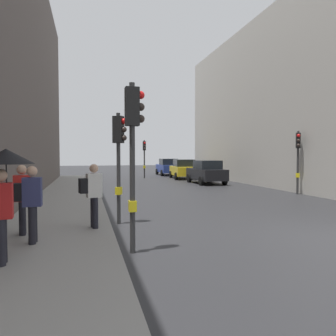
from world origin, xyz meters
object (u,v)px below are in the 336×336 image
Objects in this scene: car_yellow_taxi at (183,169)px; pedestrian_with_umbrella at (5,174)px; traffic_light_far_median at (144,152)px; traffic_light_near_left at (133,136)px; pedestrian_in_red_jacket at (22,196)px; pedestrian_with_grey_backpack at (30,200)px; traffic_light_near_right at (119,148)px; car_dark_suv at (206,172)px; car_blue_van at (168,167)px; pedestrian_with_black_backpack at (92,192)px; traffic_light_mid_street at (298,151)px.

pedestrian_with_umbrella reaches higher than car_yellow_taxi.
car_yellow_taxi is (3.32, -1.48, -1.56)m from traffic_light_far_median.
traffic_light_near_left reaches higher than pedestrian_in_red_jacket.
traffic_light_far_median reaches higher than pedestrian_with_grey_backpack.
pedestrian_in_red_jacket is at bearing -150.66° from traffic_light_near_right.
car_dark_suv is 10.63m from car_blue_van.
traffic_light_far_median is (4.24, 19.66, 0.02)m from traffic_light_near_right.
traffic_light_near_left is 22.71m from car_yellow_taxi.
pedestrian_with_black_backpack is 1.00× the size of pedestrian_in_red_jacket.
car_dark_suv is at bearing 58.83° from traffic_light_near_right.
traffic_light_near_left is 2.66m from pedestrian_with_umbrella.
car_dark_suv is 19.62m from pedestrian_with_umbrella.
traffic_light_near_right is 0.93× the size of traffic_light_near_left.
traffic_light_near_left is 3.43m from pedestrian_in_red_jacket.
car_dark_suv is 5.29m from car_yellow_taxi.
pedestrian_in_red_jacket is at bearing -107.93° from traffic_light_far_median.
traffic_light_mid_street is 1.97× the size of pedestrian_with_black_backpack.
pedestrian_with_black_backpack is (1.62, 2.68, -0.68)m from pedestrian_with_umbrella.
traffic_light_near_left is 1.76× the size of pedestrian_with_umbrella.
pedestrian_with_black_backpack is (-0.85, -1.11, -1.25)m from traffic_light_near_right.
traffic_light_near_right is 1.97× the size of pedestrian_with_black_backpack.
traffic_light_near_left is 0.89× the size of car_dark_suv.
pedestrian_with_black_backpack is 1.00× the size of pedestrian_with_grey_backpack.
pedestrian_with_grey_backpack is at bearing 81.31° from pedestrian_with_umbrella.
car_blue_van is 1.98× the size of pedestrian_with_umbrella.
traffic_light_near_right is at bearing -102.17° from traffic_light_far_median.
pedestrian_with_umbrella reaches higher than car_dark_suv.
traffic_light_near_right reaches higher than car_yellow_taxi.
pedestrian_with_umbrella is 3.21m from pedestrian_with_black_backpack.
car_dark_suv is (-2.52, 7.48, -1.53)m from traffic_light_mid_street.
car_dark_suv is 1.00× the size of car_blue_van.
car_dark_suv is 2.39× the size of pedestrian_in_red_jacket.
pedestrian_in_red_jacket is at bearing 110.02° from pedestrian_with_grey_backpack.
pedestrian_with_grey_backpack is (-1.41, -1.27, 0.00)m from pedestrian_with_black_backpack.
car_dark_suv is at bearing 58.39° from pedestrian_with_umbrella.
traffic_light_far_median is at bearing 155.95° from car_yellow_taxi.
car_blue_van is at bearing 71.39° from pedestrian_with_black_backpack.
pedestrian_with_umbrella is (-10.27, -16.69, 0.96)m from car_dark_suv.
traffic_light_near_right is 0.99× the size of traffic_light_far_median.
traffic_light_near_right is at bearing 46.54° from pedestrian_with_grey_backpack.
traffic_light_near_right is at bearing 52.64° from pedestrian_with_black_backpack.
pedestrian_with_black_backpack is (-8.41, -19.29, 0.29)m from car_yellow_taxi.
traffic_light_far_median is at bearing 76.23° from pedestrian_with_black_backpack.
traffic_light_far_median is 1.99× the size of pedestrian_with_grey_backpack.
traffic_light_near_right is 3.17m from traffic_light_near_left.
traffic_light_far_median is 0.83× the size of car_dark_suv.
pedestrian_with_grey_backpack reaches higher than car_blue_van.
traffic_light_near_left is at bearing 14.29° from pedestrian_with_umbrella.
traffic_light_far_median reaches higher than car_yellow_taxi.
traffic_light_near_left reaches higher than traffic_light_far_median.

